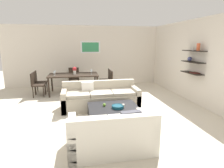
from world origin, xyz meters
The scene contains 19 objects.
ground_plane centered at (0.00, 0.00, 0.00)m, with size 18.00×18.00×0.00m, color beige.
back_wall_unit centered at (0.30, 3.53, 1.35)m, with size 8.40×0.09×2.70m.
right_wall_shelf_unit centered at (3.03, 0.59, 1.35)m, with size 0.34×8.20×2.70m.
sofa_beige centered at (-0.10, 0.34, 0.29)m, with size 2.29×0.90×0.78m.
loveseat_white centered at (-0.19, -1.99, 0.29)m, with size 1.55×0.90×0.78m.
coffee_table centered at (0.09, -0.80, 0.19)m, with size 1.24×1.08×0.38m.
decorative_bowl centered at (0.18, -0.86, 0.42)m, with size 0.30×0.30×0.07m.
candle_jar centered at (0.33, -0.85, 0.42)m, with size 0.07×0.07×0.09m, color silver.
apple_on_coffee_table centered at (-0.12, -0.67, 0.42)m, with size 0.08×0.08×0.08m, color #669E2D.
dining_table centered at (-0.92, 2.17, 0.69)m, with size 1.88×1.01×0.75m.
dining_chair_right_near centered at (0.43, 1.95, 0.50)m, with size 0.44×0.44×0.88m.
dining_chair_left_near centered at (-2.26, 1.95, 0.50)m, with size 0.44×0.44×0.88m.
dining_chair_left_far centered at (-2.26, 2.40, 0.50)m, with size 0.44×0.44×0.88m.
dining_chair_right_far centered at (0.43, 2.40, 0.50)m, with size 0.44×0.44×0.88m.
dining_chair_head centered at (-0.92, 3.09, 0.50)m, with size 0.44×0.44×0.88m.
wine_glass_left_near centered at (-1.61, 2.05, 0.86)m, with size 0.07×0.07×0.15m.
wine_glass_left_far centered at (-1.61, 2.30, 0.85)m, with size 0.06×0.06×0.15m.
wine_glass_right_near centered at (-0.22, 2.05, 0.89)m, with size 0.07×0.07×0.19m.
centerpiece_vase centered at (-0.86, 2.16, 0.92)m, with size 0.16×0.16×0.29m.
Camera 1 is at (-0.75, -5.06, 1.95)m, focal length 29.63 mm.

